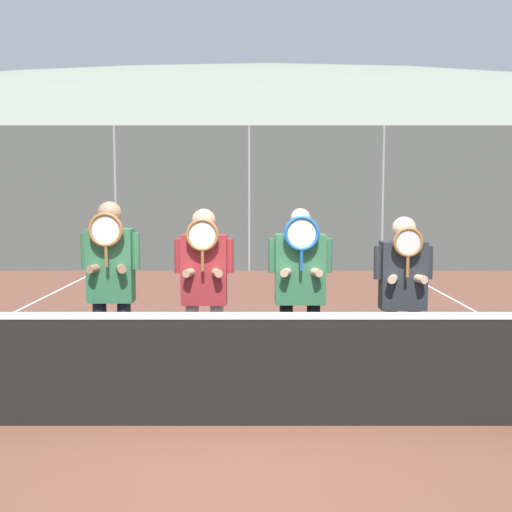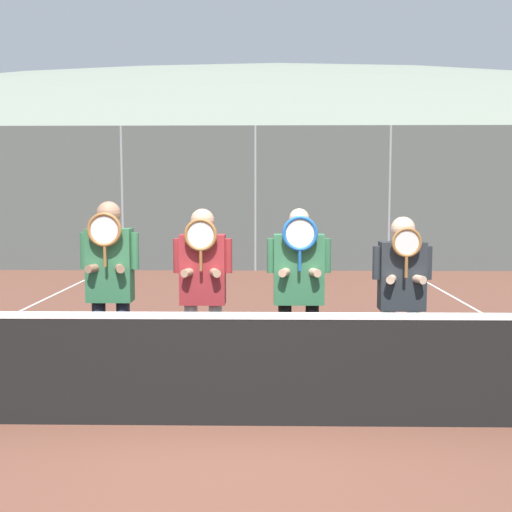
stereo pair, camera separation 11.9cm
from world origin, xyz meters
name	(u,v)px [view 2 (the right image)]	position (x,y,z in m)	size (l,w,h in m)	color
ground_plane	(232,425)	(0.00, 0.00, 0.00)	(120.00, 120.00, 0.00)	brown
hill_distant	(264,213)	(0.00, 56.11, 0.00)	(125.40, 69.67, 24.38)	gray
clubhouse_building	(263,194)	(0.15, 19.77, 1.87)	(14.91, 5.50, 3.70)	beige
fence_back	(255,199)	(0.00, 10.63, 1.78)	(19.75, 0.06, 3.55)	gray
tennis_net	(232,367)	(0.00, 0.00, 0.49)	(10.06, 0.09, 1.05)	gray
player_leftmost	(110,279)	(-1.21, 0.90, 1.10)	(0.56, 0.34, 1.84)	#232838
player_center_left	(203,282)	(-0.33, 0.97, 1.06)	(0.57, 0.34, 1.77)	white
player_center_right	(299,283)	(0.60, 0.98, 1.05)	(0.62, 0.34, 1.77)	black
player_rightmost	(402,289)	(1.57, 0.88, 1.01)	(0.56, 0.34, 1.70)	white
car_far_left	(59,226)	(-5.84, 13.59, 0.94)	(4.27, 2.05, 1.86)	black
car_left_of_center	(216,227)	(-1.20, 13.36, 0.94)	(4.11, 1.95, 1.87)	slate
car_center	(382,227)	(3.64, 13.67, 0.92)	(4.69, 2.01, 1.80)	silver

